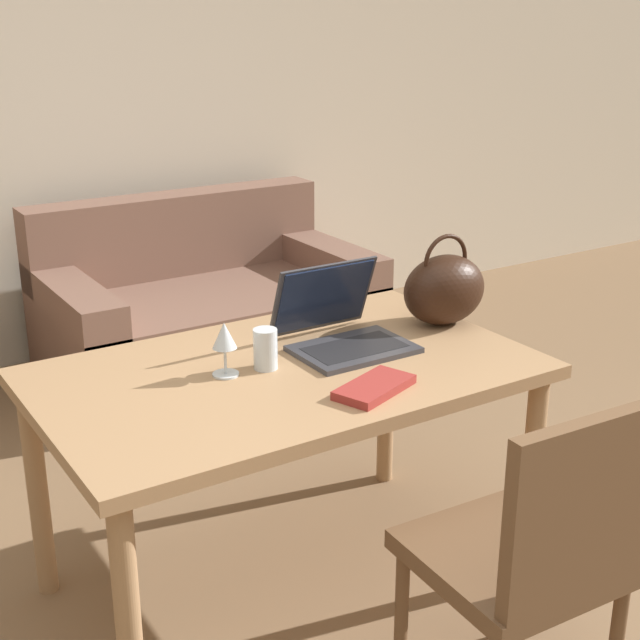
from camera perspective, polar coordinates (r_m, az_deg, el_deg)
The scene contains 9 objects.
wall_back at distance 4.47m, azimuth -19.77°, elevation 13.93°, with size 10.00×0.06×2.70m.
dining_table at distance 2.56m, azimuth -2.18°, elevation -4.72°, with size 1.39×0.85×0.72m.
chair at distance 2.19m, azimuth 13.61°, elevation -14.11°, with size 0.46×0.46×0.88m.
couch at distance 4.37m, azimuth -7.34°, elevation 0.41°, with size 1.52×0.91×0.82m.
laptop at distance 2.68m, azimuth 1.24°, elevation -0.26°, with size 0.34×0.33×0.24m.
drinking_glass at distance 2.50m, azimuth -3.51°, elevation -1.86°, with size 0.07×0.07×0.12m.
wine_glass at distance 2.45m, azimuth -6.13°, elevation -1.22°, with size 0.07×0.07×0.15m.
handbag at distance 2.87m, azimuth 7.96°, elevation 1.98°, with size 0.29×0.20×0.30m.
book at distance 2.37m, azimuth 3.50°, elevation -4.32°, with size 0.26×0.19×0.02m.
Camera 1 is at (-1.03, -1.37, 1.68)m, focal length 50.00 mm.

